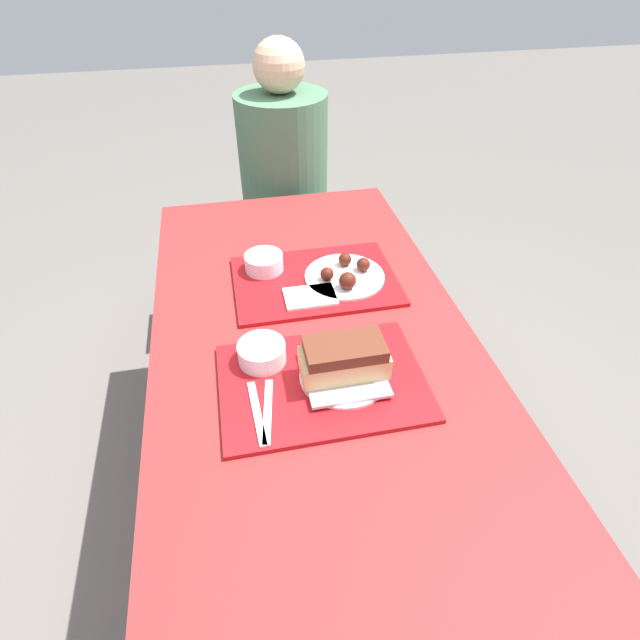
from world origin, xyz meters
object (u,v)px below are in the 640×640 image
at_px(bowl_coleslaw_far, 264,261).
at_px(person_seated_across, 283,158).
at_px(tray_far, 315,281).
at_px(tray_near, 322,382).
at_px(bowl_coleslaw_near, 262,352).
at_px(brisket_sandwich_plate, 344,363).
at_px(wings_plate_far, 345,274).

height_order(bowl_coleslaw_far, person_seated_across, person_seated_across).
height_order(tray_far, person_seated_across, person_seated_across).
bearing_deg(tray_near, bowl_coleslaw_near, 144.02).
distance_m(tray_near, bowl_coleslaw_far, 0.46).
bearing_deg(bowl_coleslaw_far, tray_near, -80.79).
relative_size(tray_near, person_seated_across, 0.62).
relative_size(tray_near, brisket_sandwich_plate, 2.29).
bearing_deg(tray_near, bowl_coleslaw_far, 99.21).
relative_size(tray_near, bowl_coleslaw_near, 4.13).
relative_size(brisket_sandwich_plate, wings_plate_far, 0.88).
height_order(wings_plate_far, person_seated_across, person_seated_across).
xyz_separation_m(tray_far, bowl_coleslaw_near, (-0.18, -0.29, 0.03)).
bearing_deg(person_seated_across, wings_plate_far, -85.81).
relative_size(tray_far, bowl_coleslaw_near, 4.13).
bearing_deg(tray_near, tray_far, 81.22).
bearing_deg(person_seated_across, brisket_sandwich_plate, -91.76).
relative_size(tray_near, tray_far, 1.00).
bearing_deg(tray_far, tray_near, -98.78).
bearing_deg(person_seated_across, bowl_coleslaw_far, -102.74).
bearing_deg(brisket_sandwich_plate, bowl_coleslaw_far, 105.01).
bearing_deg(bowl_coleslaw_far, wings_plate_far, -22.78).
xyz_separation_m(brisket_sandwich_plate, person_seated_across, (0.04, 1.14, -0.00)).
height_order(brisket_sandwich_plate, wings_plate_far, brisket_sandwich_plate).
distance_m(tray_far, bowl_coleslaw_near, 0.34).
height_order(tray_near, brisket_sandwich_plate, brisket_sandwich_plate).
height_order(bowl_coleslaw_near, bowl_coleslaw_far, same).
bearing_deg(brisket_sandwich_plate, bowl_coleslaw_near, 152.95).
height_order(tray_near, bowl_coleslaw_near, bowl_coleslaw_near).
xyz_separation_m(brisket_sandwich_plate, wings_plate_far, (0.09, 0.36, -0.03)).
bearing_deg(bowl_coleslaw_near, wings_plate_far, 46.65).
distance_m(bowl_coleslaw_near, brisket_sandwich_plate, 0.19).
bearing_deg(wings_plate_far, tray_far, 170.22).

